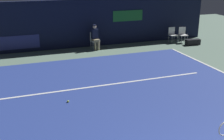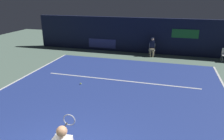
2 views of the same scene
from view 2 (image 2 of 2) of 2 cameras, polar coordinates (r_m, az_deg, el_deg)
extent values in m
plane|color=slate|center=(9.17, -1.08, -7.42)|extent=(31.69, 31.69, 0.00)
cube|color=navy|center=(9.16, -1.08, -7.39)|extent=(10.13, 11.41, 0.01)
cube|color=white|center=(11.54, -25.72, -3.55)|extent=(0.10, 11.41, 0.01)
cube|color=white|center=(10.91, 1.97, -2.79)|extent=(7.90, 0.10, 0.01)
cube|color=#141933|center=(16.22, 7.19, 9.18)|extent=(16.28, 0.30, 2.60)
cube|color=navy|center=(16.87, -2.67, 7.11)|extent=(2.20, 0.04, 0.70)
cube|color=#1E6B2D|center=(15.86, 18.98, 9.16)|extent=(1.80, 0.04, 0.60)
sphere|color=tan|center=(4.44, -13.31, -15.68)|extent=(0.22, 0.22, 0.22)
cylinder|color=tan|center=(4.83, -14.16, -16.46)|extent=(0.12, 0.50, 0.09)
cylinder|color=black|center=(5.05, -12.65, -14.59)|extent=(0.05, 0.30, 0.03)
torus|color=#B2B2B7|center=(5.26, -11.37, -12.97)|extent=(0.30, 0.04, 0.30)
cube|color=white|center=(15.50, 10.64, 5.34)|extent=(0.47, 0.43, 0.04)
cube|color=white|center=(15.64, 10.71, 6.33)|extent=(0.42, 0.06, 0.42)
cylinder|color=#B2B2B7|center=(15.39, 9.88, 4.41)|extent=(0.03, 0.03, 0.46)
cylinder|color=#B2B2B7|center=(15.39, 11.27, 4.32)|extent=(0.03, 0.03, 0.46)
cylinder|color=#B2B2B7|center=(15.72, 9.92, 4.72)|extent=(0.03, 0.03, 0.46)
cylinder|color=#B2B2B7|center=(15.72, 11.29, 4.63)|extent=(0.03, 0.03, 0.46)
cube|color=tan|center=(15.41, 10.64, 5.42)|extent=(0.35, 0.42, 0.14)
cylinder|color=tan|center=(15.30, 10.23, 4.30)|extent=(0.11, 0.11, 0.46)
cylinder|color=tan|center=(15.30, 10.90, 4.26)|extent=(0.11, 0.11, 0.46)
cube|color=#141933|center=(15.45, 10.73, 6.71)|extent=(0.36, 0.24, 0.52)
sphere|color=beige|center=(15.37, 10.82, 8.09)|extent=(0.20, 0.20, 0.20)
cylinder|color=#141933|center=(15.36, 10.84, 8.42)|extent=(0.19, 0.19, 0.04)
cylinder|color=#B2B2B7|center=(15.56, 27.43, 2.61)|extent=(0.03, 0.03, 0.44)
cylinder|color=#B2B2B7|center=(15.88, 27.17, 2.95)|extent=(0.03, 0.03, 0.44)
sphere|color=#CCE033|center=(10.55, -8.37, -3.63)|extent=(0.07, 0.07, 0.07)
camera|label=1|loc=(5.73, -73.41, 5.49)|focal=47.25mm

